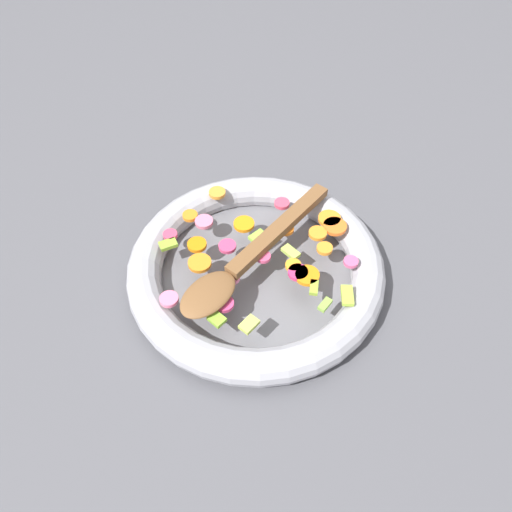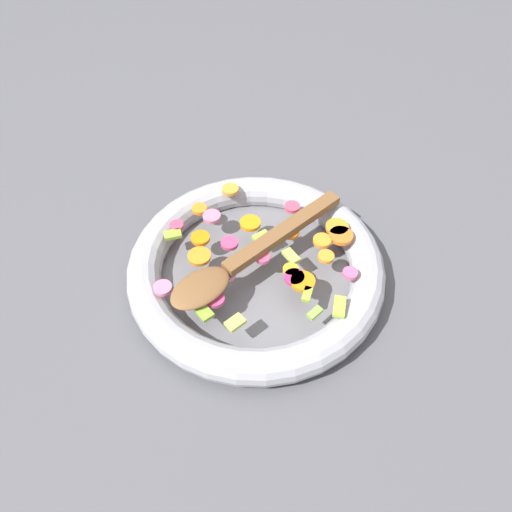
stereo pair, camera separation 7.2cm
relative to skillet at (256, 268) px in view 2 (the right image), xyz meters
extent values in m
plane|color=#4C4C51|center=(0.00, 0.00, -0.02)|extent=(4.00, 4.00, 0.00)
cylinder|color=slate|center=(0.00, 0.00, -0.02)|extent=(0.33, 0.33, 0.01)
torus|color=#9E9EA5|center=(0.00, 0.00, 0.00)|extent=(0.38, 0.38, 0.05)
cylinder|color=orange|center=(0.02, 0.06, 0.03)|extent=(0.04, 0.04, 0.01)
cylinder|color=orange|center=(0.08, -0.01, 0.03)|extent=(0.05, 0.05, 0.01)
cylinder|color=orange|center=(0.07, 0.07, 0.03)|extent=(0.04, 0.04, 0.01)
cylinder|color=orange|center=(0.09, 0.05, 0.03)|extent=(0.03, 0.03, 0.01)
cylinder|color=orange|center=(0.08, 0.11, 0.03)|extent=(0.05, 0.05, 0.01)
cylinder|color=orange|center=(-0.07, -0.04, 0.03)|extent=(0.04, 0.04, 0.01)
cylinder|color=orange|center=(-0.12, 0.04, 0.03)|extent=(0.03, 0.03, 0.01)
cylinder|color=orange|center=(-0.04, 0.05, 0.03)|extent=(0.04, 0.04, 0.01)
cylinder|color=orange|center=(-0.11, 0.10, 0.03)|extent=(0.04, 0.04, 0.01)
cylinder|color=orange|center=(0.06, 0.00, 0.03)|extent=(0.03, 0.03, 0.01)
cylinder|color=orange|center=(0.09, 0.10, 0.03)|extent=(0.05, 0.05, 0.01)
cylinder|color=orange|center=(-0.09, -0.01, 0.03)|extent=(0.04, 0.04, 0.01)
cube|color=#B8C851|center=(0.03, -0.11, 0.03)|extent=(0.02, 0.03, 0.01)
cube|color=#A1C33B|center=(0.14, -0.02, 0.03)|extent=(0.03, 0.04, 0.01)
cube|color=#A7C44E|center=(0.05, 0.02, 0.03)|extent=(0.03, 0.03, 0.01)
cube|color=#83B333|center=(-0.01, -0.12, 0.03)|extent=(0.03, 0.02, 0.01)
cube|color=#91B034|center=(0.09, -0.03, 0.03)|extent=(0.02, 0.03, 0.01)
cube|color=#91C93D|center=(-0.01, 0.03, 0.03)|extent=(0.02, 0.03, 0.01)
cube|color=#80AC42|center=(0.12, -0.05, 0.03)|extent=(0.02, 0.02, 0.01)
cube|color=#ACD65B|center=(0.01, 0.06, 0.03)|extent=(0.02, 0.02, 0.01)
cube|color=#88B132|center=(-0.13, -0.03, 0.03)|extent=(0.03, 0.03, 0.01)
cylinder|color=#D64A73|center=(0.01, 0.00, 0.03)|extent=(0.03, 0.03, 0.01)
cylinder|color=#DA698E|center=(-0.02, -0.05, 0.03)|extent=(0.03, 0.03, 0.01)
cylinder|color=pink|center=(-0.08, -0.11, 0.03)|extent=(0.03, 0.03, 0.01)
cylinder|color=#C92F65|center=(0.07, -0.01, 0.03)|extent=(0.04, 0.04, 0.01)
cylinder|color=#D43E72|center=(-0.01, -0.10, 0.03)|extent=(0.03, 0.03, 0.01)
cylinder|color=#DB6F8B|center=(-0.10, 0.03, 0.03)|extent=(0.03, 0.03, 0.01)
cylinder|color=#D55583|center=(0.13, 0.04, 0.03)|extent=(0.03, 0.03, 0.01)
cylinder|color=#DB405E|center=(-0.13, -0.01, 0.03)|extent=(0.03, 0.03, 0.01)
cylinder|color=#CC3E6A|center=(-0.04, 0.00, 0.03)|extent=(0.03, 0.03, 0.01)
cylinder|color=#D9435D|center=(0.00, 0.11, 0.03)|extent=(0.03, 0.03, 0.01)
cube|color=yellow|center=(-0.03, -0.08, 0.03)|extent=(0.03, 0.03, 0.01)
cube|color=brown|center=(0.02, 0.05, 0.04)|extent=(0.09, 0.22, 0.01)
ellipsoid|color=brown|center=(-0.03, -0.10, 0.04)|extent=(0.08, 0.10, 0.01)
camera|label=1|loc=(0.17, -0.43, 0.58)|focal=35.00mm
camera|label=2|loc=(0.23, -0.40, 0.58)|focal=35.00mm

